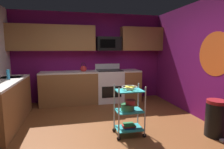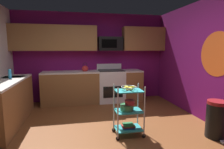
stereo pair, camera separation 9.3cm
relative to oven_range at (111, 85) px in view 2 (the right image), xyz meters
The scene contains 16 objects.
floor 2.22m from the oven_range, 103.93° to the right, with size 4.40×4.80×0.04m, color brown.
wall_back 1.03m from the oven_range, 148.00° to the left, with size 4.52×0.06×2.60m, color #6B1156.
wall_right 2.83m from the oven_range, 50.93° to the right, with size 0.06×4.80×2.60m, color #6B1156.
wall_flower_decal 2.88m from the oven_range, 51.89° to the right, with size 0.88×0.88×0.00m, color #E5591E.
counter_run 1.41m from the oven_range, 157.87° to the right, with size 3.63×2.58×0.92m.
oven_range is the anchor object (origin of this frame).
upper_cabinets 1.52m from the oven_range, 168.38° to the left, with size 4.40×0.33×0.70m.
microwave 1.23m from the oven_range, 90.26° to the left, with size 0.70×0.39×0.40m.
rolling_cart 2.21m from the oven_range, 92.80° to the right, with size 0.54×0.36×0.91m.
fruit_bowl 2.24m from the oven_range, 92.80° to the right, with size 0.27×0.27×0.07m.
mixing_bowl_large 2.21m from the oven_range, 93.54° to the right, with size 0.25×0.25×0.11m.
mixing_bowl_small 2.24m from the oven_range, 92.43° to the right, with size 0.18×0.18×0.08m.
book_stack 2.23m from the oven_range, 92.80° to the right, with size 0.24×0.19×0.08m.
kettle 0.91m from the oven_range, behind, with size 0.21×0.18×0.26m.
dish_soap_bottle 2.66m from the oven_range, 156.85° to the right, with size 0.06×0.06×0.20m, color #2D8CBF.
trash_can 2.94m from the oven_range, 62.06° to the right, with size 0.34×0.42×0.66m.
Camera 2 is at (-0.50, -3.12, 1.55)m, focal length 29.25 mm.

